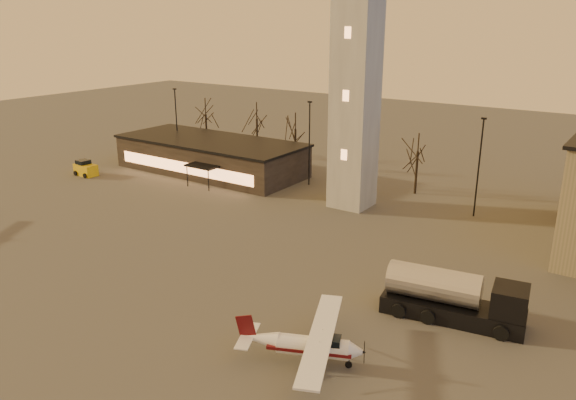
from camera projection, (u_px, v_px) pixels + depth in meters
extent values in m
plane|color=#464441|center=(136.00, 323.00, 37.26)|extent=(220.00, 220.00, 0.00)
cube|color=gray|center=(355.00, 94.00, 57.08)|extent=(4.00, 4.00, 24.00)
cube|color=black|center=(211.00, 157.00, 73.58)|extent=(25.00, 10.00, 4.00)
cube|color=black|center=(210.00, 141.00, 72.91)|extent=(25.40, 10.40, 0.30)
cube|color=#FFA259|center=(184.00, 168.00, 69.77)|extent=(22.00, 0.08, 1.40)
cube|color=black|center=(202.00, 166.00, 66.53)|extent=(4.00, 2.00, 0.20)
cylinder|color=black|center=(177.00, 125.00, 78.52)|extent=(0.16, 0.16, 10.00)
cube|color=black|center=(174.00, 89.00, 76.96)|extent=(0.50, 0.25, 0.18)
cylinder|color=black|center=(309.00, 144.00, 66.68)|extent=(0.16, 0.16, 10.00)
cube|color=black|center=(310.00, 102.00, 65.12)|extent=(0.50, 0.25, 0.18)
cylinder|color=black|center=(479.00, 169.00, 55.92)|extent=(0.16, 0.16, 10.00)
cube|color=black|center=(484.00, 118.00, 54.36)|extent=(0.50, 0.25, 0.18)
cylinder|color=black|center=(207.00, 134.00, 83.89)|extent=(0.28, 0.28, 5.74)
cylinder|color=black|center=(295.00, 149.00, 75.35)|extent=(0.28, 0.28, 5.25)
cylinder|color=black|center=(339.00, 160.00, 67.23)|extent=(0.28, 0.28, 6.16)
cylinder|color=black|center=(416.00, 173.00, 64.14)|extent=(0.28, 0.28, 4.97)
cylinder|color=black|center=(257.00, 138.00, 81.17)|extent=(0.28, 0.28, 5.60)
cylinder|color=white|center=(313.00, 347.00, 32.58)|extent=(4.34, 2.73, 1.19)
cone|color=white|center=(355.00, 351.00, 32.11)|extent=(1.20, 1.36, 1.13)
cone|color=white|center=(261.00, 339.00, 33.14)|extent=(2.41, 1.78, 1.01)
cube|color=black|center=(329.00, 342.00, 32.28)|extent=(1.64, 1.42, 0.64)
cube|color=#530B0F|center=(310.00, 347.00, 32.63)|extent=(5.02, 3.05, 0.20)
cube|color=white|center=(321.00, 337.00, 32.28)|extent=(5.18, 9.80, 0.13)
cube|color=white|center=(248.00, 336.00, 33.26)|extent=(1.93, 3.10, 0.07)
cube|color=#530B0F|center=(246.00, 326.00, 33.08)|extent=(1.20, 0.56, 1.55)
cube|color=black|center=(452.00, 311.00, 37.67)|extent=(9.59, 4.04, 1.20)
cube|color=black|center=(510.00, 302.00, 35.78)|extent=(2.55, 2.82, 1.97)
cube|color=black|center=(523.00, 300.00, 35.37)|extent=(0.43, 2.07, 1.09)
cylinder|color=silver|center=(434.00, 284.00, 37.69)|extent=(6.41, 3.22, 2.30)
cube|color=gold|center=(86.00, 170.00, 72.12)|extent=(3.18, 1.81, 1.45)
cube|color=black|center=(83.00, 163.00, 72.11)|extent=(1.52, 1.52, 0.83)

